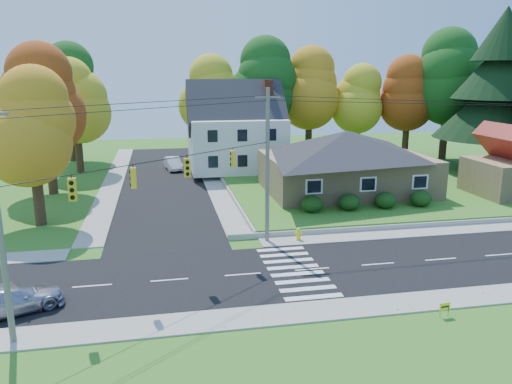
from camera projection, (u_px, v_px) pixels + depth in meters
ground at (312, 269)px, 28.31m from camera, size 120.00×120.00×0.00m
road_main at (312, 269)px, 28.31m from camera, size 90.00×8.00×0.02m
road_cross at (163, 180)px, 51.64m from camera, size 8.00×44.00×0.02m
sidewalk_north at (290, 240)px, 33.07m from camera, size 90.00×2.00×0.08m
sidewalk_south at (344, 309)px, 23.53m from camera, size 90.00×2.00×0.08m
lawn at (373, 180)px, 50.70m from camera, size 30.00×30.00×0.50m
ranch_house at (346, 160)px, 44.29m from camera, size 14.60×10.60×5.40m
colonial_house at (237, 132)px, 53.96m from camera, size 10.40×8.40×9.60m
hedge_row at (368, 201)px, 38.78m from camera, size 10.70×1.70×1.27m
traffic_infrastructure at (305, 176)px, 28.37m from camera, size 38.10×10.66×10.00m
tree_lot_0 at (211, 95)px, 58.43m from camera, size 6.72×6.72×12.51m
tree_lot_1 at (263, 83)px, 58.28m from camera, size 7.84×7.84×14.60m
tree_lot_2 at (310, 88)px, 60.50m from camera, size 7.28×7.28×13.56m
tree_lot_3 at (359, 99)px, 60.97m from camera, size 6.16×6.16×11.47m
tree_lot_4 at (409, 94)px, 60.97m from camera, size 6.72×6.72×12.51m
tree_lot_5 at (449, 77)px, 59.34m from camera, size 8.40×8.40×15.64m
conifer_east_a at (500, 87)px, 52.10m from camera, size 12.80×12.80×16.96m
tree_west_0 at (31, 127)px, 34.93m from camera, size 6.16×6.16×11.47m
tree_west_1 at (45, 100)px, 43.98m from camera, size 7.28×7.28×13.56m
tree_west_2 at (75, 101)px, 53.87m from camera, size 6.72×6.72×12.51m
tree_west_3 at (67, 87)px, 60.82m from camera, size 7.84×7.84×14.60m
silver_sedan at (11, 299)px, 23.06m from camera, size 5.00×3.64×1.35m
white_car at (173, 164)px, 56.86m from camera, size 2.17×4.53×1.43m
fire_hydrant at (299, 235)px, 33.03m from camera, size 0.50×0.39×0.88m
yard_sign at (445, 307)px, 22.72m from camera, size 0.55×0.09×0.69m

